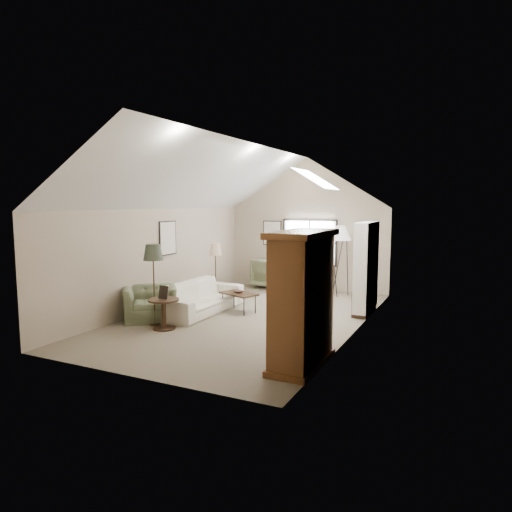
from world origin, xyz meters
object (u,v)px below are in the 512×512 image
at_px(armchair_near, 150,303).
at_px(armoire, 302,299).
at_px(coffee_table, 239,302).
at_px(side_table, 164,314).
at_px(armchair_far, 272,273).
at_px(side_chair, 325,275).
at_px(sofa, 201,297).

bearing_deg(armchair_near, armoire, -56.19).
bearing_deg(armchair_near, coffee_table, 6.68).
bearing_deg(armoire, side_table, 167.02).
bearing_deg(coffee_table, armchair_far, 99.65).
bearing_deg(armchair_near, armchair_far, 40.26).
xyz_separation_m(armoire, side_table, (-3.36, 0.77, -0.78)).
relative_size(armoire, armchair_near, 1.89).
xyz_separation_m(armchair_near, side_chair, (2.66, 4.80, 0.13)).
distance_m(armchair_far, coffee_table, 3.34).
relative_size(armchair_far, side_table, 1.57).
distance_m(armoire, side_table, 3.53).
distance_m(sofa, side_chair, 4.22).
relative_size(armoire, armchair_far, 2.17).
height_order(armchair_near, side_chair, side_chair).
bearing_deg(side_chair, side_table, -106.34).
relative_size(armchair_near, armchair_far, 1.15).
relative_size(armoire, sofa, 0.85).
height_order(sofa, armchair_far, armchair_far).
bearing_deg(side_chair, armoire, -73.32).
height_order(armoire, coffee_table, armoire).
distance_m(coffee_table, side_table, 2.16).
height_order(coffee_table, side_table, side_table).
relative_size(coffee_table, side_chair, 0.91).
bearing_deg(side_table, side_chair, 70.65).
bearing_deg(armoire, armchair_far, 117.77).
height_order(armchair_far, side_table, armchair_far).
distance_m(armchair_near, side_table, 0.95).
height_order(armchair_near, coffee_table, armchair_near).
bearing_deg(armchair_far, side_chair, -168.49).
relative_size(coffee_table, side_table, 1.42).
relative_size(armchair_far, side_chair, 1.00).
xyz_separation_m(sofa, coffee_table, (0.80, 0.44, -0.14)).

